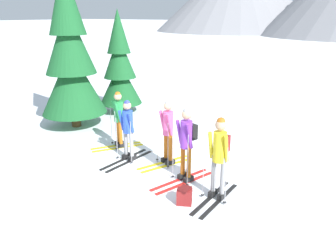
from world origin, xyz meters
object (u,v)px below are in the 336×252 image
at_px(pine_tree_near, 120,67).
at_px(backpack_on_snow_front, 184,196).
at_px(skier_in_green, 118,117).
at_px(skier_in_purple, 186,140).
at_px(skier_in_yellow, 220,153).
at_px(skier_in_pink, 168,129).
at_px(skier_in_blue, 128,128).
at_px(pine_tree_mid, 70,57).

distance_m(pine_tree_near, backpack_on_snow_front, 7.58).
relative_size(skier_in_green, pine_tree_near, 0.42).
bearing_deg(backpack_on_snow_front, skier_in_purple, 116.78).
bearing_deg(skier_in_yellow, backpack_on_snow_front, -129.49).
distance_m(skier_in_purple, pine_tree_near, 6.47).
relative_size(skier_in_pink, backpack_on_snow_front, 4.58).
bearing_deg(pine_tree_near, skier_in_pink, -37.68).
bearing_deg(skier_in_pink, backpack_on_snow_front, -48.57).
relative_size(skier_in_blue, skier_in_yellow, 0.96).
bearing_deg(skier_in_yellow, skier_in_purple, 160.96).
height_order(pine_tree_mid, backpack_on_snow_front, pine_tree_mid).
bearing_deg(pine_tree_near, skier_in_yellow, -34.59).
xyz_separation_m(skier_in_pink, pine_tree_near, (-4.24, 3.28, 0.88)).
distance_m(skier_in_pink, pine_tree_near, 5.44).
relative_size(skier_in_purple, pine_tree_mid, 0.34).
bearing_deg(skier_in_blue, skier_in_purple, -7.27).
distance_m(skier_in_purple, backpack_on_snow_front, 1.37).
distance_m(skier_in_green, pine_tree_near, 3.93).
bearing_deg(skier_in_pink, pine_tree_near, 142.32).
height_order(skier_in_pink, pine_tree_near, pine_tree_near).
height_order(skier_in_pink, skier_in_yellow, skier_in_yellow).
distance_m(skier_in_purple, pine_tree_mid, 5.78).
relative_size(skier_in_blue, skier_in_purple, 0.96).
relative_size(skier_in_pink, skier_in_yellow, 0.95).
xyz_separation_m(skier_in_green, pine_tree_mid, (-2.60, 0.73, 1.54)).
relative_size(skier_in_blue, pine_tree_mid, 0.33).
bearing_deg(skier_in_blue, pine_tree_mid, 158.64).
bearing_deg(skier_in_green, skier_in_yellow, -17.73).
bearing_deg(pine_tree_near, pine_tree_mid, -96.20).
height_order(skier_in_blue, pine_tree_mid, pine_tree_mid).
bearing_deg(pine_tree_mid, pine_tree_near, 83.80).
height_order(skier_in_blue, skier_in_pink, skier_in_pink).
bearing_deg(skier_in_green, pine_tree_near, 128.03).
distance_m(skier_in_pink, skier_in_purple, 1.06).
height_order(skier_in_pink, pine_tree_mid, pine_tree_mid).
bearing_deg(pine_tree_near, skier_in_green, -51.97).
height_order(skier_in_blue, skier_in_yellow, skier_in_yellow).
distance_m(skier_in_blue, backpack_on_snow_front, 2.80).
distance_m(skier_in_green, skier_in_yellow, 3.94).
relative_size(pine_tree_near, pine_tree_mid, 0.75).
height_order(skier_in_green, skier_in_pink, skier_in_pink).
xyz_separation_m(pine_tree_near, pine_tree_mid, (-0.25, -2.28, 0.62)).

